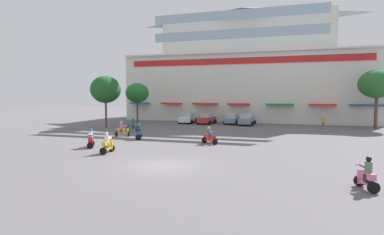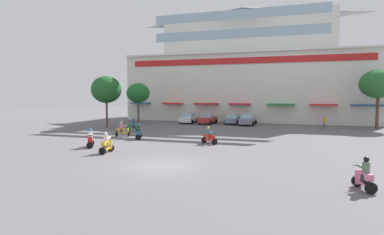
# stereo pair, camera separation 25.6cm
# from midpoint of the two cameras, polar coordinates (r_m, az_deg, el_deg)

# --- Properties ---
(ground_plane) EXTENTS (128.00, 128.00, 0.00)m
(ground_plane) POSITION_cam_midpoint_polar(r_m,az_deg,el_deg) (31.78, 4.16, -3.58)
(ground_plane) COLOR #5F5B60
(colonial_building) EXTENTS (38.46, 18.14, 18.80)m
(colonial_building) POSITION_cam_midpoint_polar(r_m,az_deg,el_deg) (54.84, 10.23, 8.39)
(colonial_building) COLOR silver
(colonial_building) RESTS_ON ground
(plaza_tree_0) EXTENTS (3.81, 3.95, 6.65)m
(plaza_tree_0) POSITION_cam_midpoint_polar(r_m,az_deg,el_deg) (42.73, -14.88, 4.85)
(plaza_tree_0) COLOR brown
(plaza_tree_0) RESTS_ON ground
(plaza_tree_1) EXTENTS (4.36, 4.53, 7.28)m
(plaza_tree_1) POSITION_cam_midpoint_polar(r_m,az_deg,el_deg) (45.16, 30.48, 5.17)
(plaza_tree_1) COLOR brown
(plaza_tree_1) RESTS_ON ground
(plaza_tree_2) EXTENTS (3.41, 3.31, 5.89)m
(plaza_tree_2) POSITION_cam_midpoint_polar(r_m,az_deg,el_deg) (47.51, -9.45, 4.32)
(plaza_tree_2) COLOR brown
(plaza_tree_2) RESTS_ON ground
(parked_car_0) EXTENTS (2.51, 4.57, 1.49)m
(parked_car_0) POSITION_cam_midpoint_polar(r_m,az_deg,el_deg) (47.17, -0.45, -0.09)
(parked_car_0) COLOR silver
(parked_car_0) RESTS_ON ground
(parked_car_1) EXTENTS (2.40, 4.17, 1.52)m
(parked_car_1) POSITION_cam_midpoint_polar(r_m,az_deg,el_deg) (45.96, 2.96, -0.21)
(parked_car_1) COLOR #B42E29
(parked_car_1) RESTS_ON ground
(parked_car_2) EXTENTS (2.26, 4.21, 1.47)m
(parked_car_2) POSITION_cam_midpoint_polar(r_m,az_deg,el_deg) (46.09, 7.48, -0.25)
(parked_car_2) COLOR slate
(parked_car_2) RESTS_ON ground
(parked_car_3) EXTENTS (2.35, 4.43, 1.52)m
(parked_car_3) POSITION_cam_midpoint_polar(r_m,az_deg,el_deg) (44.91, 10.01, -0.37)
(parked_car_3) COLOR slate
(parked_car_3) RESTS_ON ground
(scooter_rider_0) EXTENTS (1.36, 0.56, 1.53)m
(scooter_rider_0) POSITION_cam_midpoint_polar(r_m,az_deg,el_deg) (37.39, -10.29, -1.49)
(scooter_rider_0) COLOR black
(scooter_rider_0) RESTS_ON ground
(scooter_rider_1) EXTENTS (1.48, 0.89, 1.55)m
(scooter_rider_1) POSITION_cam_midpoint_polar(r_m,az_deg,el_deg) (33.24, -12.07, -2.21)
(scooter_rider_1) COLOR black
(scooter_rider_1) RESTS_ON ground
(scooter_rider_2) EXTENTS (1.00, 1.49, 1.49)m
(scooter_rider_2) POSITION_cam_midpoint_polar(r_m,az_deg,el_deg) (30.91, -9.24, -2.71)
(scooter_rider_2) COLOR black
(scooter_rider_2) RESTS_ON ground
(scooter_rider_4) EXTENTS (1.20, 1.51, 1.54)m
(scooter_rider_4) POSITION_cam_midpoint_polar(r_m,az_deg,el_deg) (27.15, -17.43, -3.77)
(scooter_rider_4) COLOR black
(scooter_rider_4) RESTS_ON ground
(scooter_rider_5) EXTENTS (1.53, 1.24, 1.50)m
(scooter_rider_5) POSITION_cam_midpoint_polar(r_m,az_deg,el_deg) (27.64, 3.32, -3.49)
(scooter_rider_5) COLOR black
(scooter_rider_5) RESTS_ON ground
(scooter_rider_6) EXTENTS (0.89, 1.40, 1.55)m
(scooter_rider_6) POSITION_cam_midpoint_polar(r_m,az_deg,el_deg) (16.51, 28.83, -9.20)
(scooter_rider_6) COLOR black
(scooter_rider_6) RESTS_ON ground
(scooter_rider_7) EXTENTS (0.68, 1.52, 1.58)m
(scooter_rider_7) POSITION_cam_midpoint_polar(r_m,az_deg,el_deg) (24.19, -14.74, -4.61)
(scooter_rider_7) COLOR black
(scooter_rider_7) RESTS_ON ground
(pedestrian_0) EXTENTS (0.54, 0.54, 1.68)m
(pedestrian_0) POSITION_cam_midpoint_polar(r_m,az_deg,el_deg) (41.79, 22.77, -0.72)
(pedestrian_0) COLOR slate
(pedestrian_0) RESTS_ON ground
(pedestrian_1) EXTENTS (0.35, 0.35, 1.63)m
(pedestrian_1) POSITION_cam_midpoint_polar(r_m,az_deg,el_deg) (44.95, 22.64, -0.40)
(pedestrian_1) COLOR navy
(pedestrian_1) RESTS_ON ground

